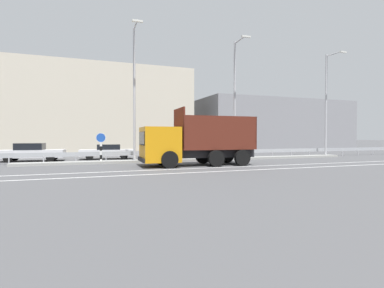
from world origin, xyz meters
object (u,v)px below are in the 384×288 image
dump_truck (184,146)px  street_lamp_3 (327,101)px  street_lamp_2 (236,95)px  parked_car_3 (167,149)px  median_road_sign (101,148)px  parked_car_1 (32,152)px  parked_car_2 (107,151)px  street_lamp_1 (135,88)px

dump_truck → street_lamp_3: 16.18m
street_lamp_2 → parked_car_3: (-4.62, 4.09, -4.56)m
median_road_sign → parked_car_1: size_ratio=0.45×
dump_truck → parked_car_1: dump_truck is taller
street_lamp_2 → parked_car_2: 11.73m
dump_truck → street_lamp_3: size_ratio=0.80×
street_lamp_1 → parked_car_3: 7.04m
parked_car_2 → parked_car_3: 5.16m
dump_truck → street_lamp_2: size_ratio=0.79×
parked_car_1 → parked_car_3: size_ratio=1.19×
street_lamp_2 → parked_car_1: (-15.41, 4.21, -4.60)m
median_road_sign → street_lamp_3: 20.71m
median_road_sign → street_lamp_1: 4.88m
parked_car_1 → parked_car_3: bearing=94.2°
median_road_sign → street_lamp_2: 11.32m
parked_car_1 → parked_car_2: parked_car_1 is taller
dump_truck → parked_car_1: size_ratio=1.61×
dump_truck → street_lamp_2: street_lamp_2 is taller
street_lamp_3 → median_road_sign: bearing=179.8°
parked_car_3 → street_lamp_1: bearing=-43.3°
parked_car_2 → parked_car_3: size_ratio=1.12×
street_lamp_2 → median_road_sign: bearing=178.3°
dump_truck → street_lamp_3: bearing=-74.9°
street_lamp_3 → parked_car_2: size_ratio=2.13×
median_road_sign → street_lamp_3: bearing=-0.2°
street_lamp_2 → street_lamp_3: street_lamp_2 is taller
median_road_sign → parked_car_1: median_road_sign is taller
dump_truck → parked_car_1: 12.42m
street_lamp_1 → median_road_sign: bearing=176.0°
street_lamp_2 → parked_car_2: street_lamp_2 is taller
dump_truck → street_lamp_3: street_lamp_3 is taller
street_lamp_3 → parked_car_1: 25.90m
street_lamp_3 → parked_car_1: bearing=171.0°
street_lamp_3 → parked_car_1: (-25.19, 3.98, -4.55)m
street_lamp_2 → street_lamp_3: 9.79m
parked_car_1 → street_lamp_2: bearing=79.5°
parked_car_1 → street_lamp_1: bearing=65.5°
parked_car_2 → parked_car_1: bearing=96.9°
street_lamp_2 → street_lamp_3: (9.78, 0.23, -0.06)m
street_lamp_2 → parked_car_3: size_ratio=2.42×
street_lamp_1 → parked_car_1: size_ratio=2.07×
parked_car_1 → parked_car_2: (5.64, 0.32, -0.06)m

